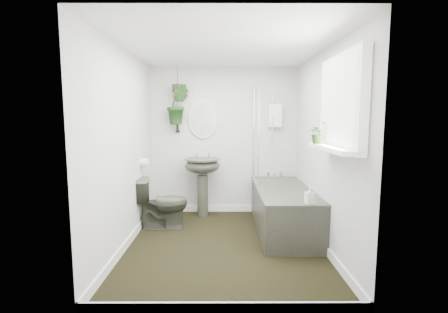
{
  "coord_description": "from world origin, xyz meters",
  "views": [
    {
      "loc": [
        -0.01,
        -3.74,
        1.52
      ],
      "look_at": [
        0.0,
        0.15,
        1.05
      ],
      "focal_mm": 26.0,
      "sensor_mm": 36.0,
      "label": 1
    }
  ],
  "objects": [
    {
      "name": "floor",
      "position": [
        0.0,
        0.0,
        -0.01
      ],
      "size": [
        2.3,
        2.8,
        0.02
      ],
      "primitive_type": "cube",
      "color": "black",
      "rests_on": "ground"
    },
    {
      "name": "ceiling",
      "position": [
        0.0,
        0.0,
        2.31
      ],
      "size": [
        2.3,
        2.8,
        0.02
      ],
      "primitive_type": "cube",
      "color": "white",
      "rests_on": "ground"
    },
    {
      "name": "wall_back",
      "position": [
        0.0,
        1.41,
        1.15
      ],
      "size": [
        2.3,
        0.02,
        2.3
      ],
      "primitive_type": "cube",
      "color": "silver",
      "rests_on": "ground"
    },
    {
      "name": "wall_front",
      "position": [
        0.0,
        -1.41,
        1.15
      ],
      "size": [
        2.3,
        0.02,
        2.3
      ],
      "primitive_type": "cube",
      "color": "silver",
      "rests_on": "ground"
    },
    {
      "name": "wall_left",
      "position": [
        -1.16,
        0.0,
        1.15
      ],
      "size": [
        0.02,
        2.8,
        2.3
      ],
      "primitive_type": "cube",
      "color": "silver",
      "rests_on": "ground"
    },
    {
      "name": "wall_right",
      "position": [
        1.16,
        0.0,
        1.15
      ],
      "size": [
        0.02,
        2.8,
        2.3
      ],
      "primitive_type": "cube",
      "color": "silver",
      "rests_on": "ground"
    },
    {
      "name": "skirting",
      "position": [
        0.0,
        0.0,
        0.05
      ],
      "size": [
        2.3,
        2.8,
        0.1
      ],
      "primitive_type": "cube",
      "color": "white",
      "rests_on": "floor"
    },
    {
      "name": "bathtub",
      "position": [
        0.8,
        0.5,
        0.29
      ],
      "size": [
        0.72,
        1.72,
        0.58
      ],
      "primitive_type": null,
      "color": "#33362A",
      "rests_on": "floor"
    },
    {
      "name": "bath_screen",
      "position": [
        0.47,
        0.99,
        1.28
      ],
      "size": [
        0.04,
        0.72,
        1.4
      ],
      "primitive_type": null,
      "color": "silver",
      "rests_on": "bathtub"
    },
    {
      "name": "shower_box",
      "position": [
        0.8,
        1.34,
        1.55
      ],
      "size": [
        0.2,
        0.1,
        0.35
      ],
      "primitive_type": "cube",
      "color": "white",
      "rests_on": "wall_back"
    },
    {
      "name": "oval_mirror",
      "position": [
        -0.33,
        1.37,
        1.5
      ],
      "size": [
        0.46,
        0.03,
        0.62
      ],
      "primitive_type": "ellipsoid",
      "color": "beige",
      "rests_on": "wall_back"
    },
    {
      "name": "wall_sconce",
      "position": [
        -0.73,
        1.36,
        1.4
      ],
      "size": [
        0.04,
        0.04,
        0.22
      ],
      "primitive_type": "cylinder",
      "color": "black",
      "rests_on": "wall_back"
    },
    {
      "name": "toilet_roll_holder",
      "position": [
        -1.1,
        0.7,
        0.9
      ],
      "size": [
        0.11,
        0.11,
        0.11
      ],
      "primitive_type": "cylinder",
      "rotation": [
        0.0,
        1.57,
        0.0
      ],
      "color": "white",
      "rests_on": "wall_left"
    },
    {
      "name": "window_recess",
      "position": [
        1.09,
        -0.7,
        1.65
      ],
      "size": [
        0.08,
        1.0,
        0.9
      ],
      "primitive_type": "cube",
      "color": "white",
      "rests_on": "wall_right"
    },
    {
      "name": "window_sill",
      "position": [
        1.02,
        -0.7,
        1.23
      ],
      "size": [
        0.18,
        1.0,
        0.04
      ],
      "primitive_type": "cube",
      "color": "white",
      "rests_on": "wall_right"
    },
    {
      "name": "window_blinds",
      "position": [
        1.04,
        -0.7,
        1.65
      ],
      "size": [
        0.01,
        0.86,
        0.76
      ],
      "primitive_type": "cube",
      "color": "white",
      "rests_on": "wall_right"
    },
    {
      "name": "toilet",
      "position": [
        -0.85,
        0.63,
        0.35
      ],
      "size": [
        0.73,
        0.47,
        0.7
      ],
      "primitive_type": "imported",
      "rotation": [
        0.0,
        0.0,
        1.7
      ],
      "color": "#33362A",
      "rests_on": "floor"
    },
    {
      "name": "pedestal_sink",
      "position": [
        -0.33,
        1.15,
        0.45
      ],
      "size": [
        0.59,
        0.52,
        0.91
      ],
      "primitive_type": null,
      "rotation": [
        0.0,
        0.0,
        0.14
      ],
      "color": "#33362A",
      "rests_on": "floor"
    },
    {
      "name": "sill_plant",
      "position": [
        0.97,
        -0.4,
        1.36
      ],
      "size": [
        0.25,
        0.24,
        0.22
      ],
      "primitive_type": "imported",
      "rotation": [
        0.0,
        0.0,
        0.41
      ],
      "color": "black",
      "rests_on": "window_sill"
    },
    {
      "name": "hanging_plant",
      "position": [
        -0.7,
        1.25,
        1.71
      ],
      "size": [
        0.36,
        0.3,
        0.6
      ],
      "primitive_type": "imported",
      "rotation": [
        0.0,
        0.0,
        0.1
      ],
      "color": "black",
      "rests_on": "ceiling"
    },
    {
      "name": "soap_bottle",
      "position": [
        0.93,
        -0.29,
        0.68
      ],
      "size": [
        0.1,
        0.1,
        0.19
      ],
      "primitive_type": "imported",
      "rotation": [
        0.0,
        0.0,
        0.21
      ],
      "color": "#322B2C",
      "rests_on": "bathtub"
    },
    {
      "name": "hanging_pot",
      "position": [
        -0.7,
        1.25,
        1.96
      ],
      "size": [
        0.16,
        0.16,
        0.12
      ],
      "primitive_type": "cylinder",
      "color": "#2D271F",
      "rests_on": "ceiling"
    }
  ]
}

